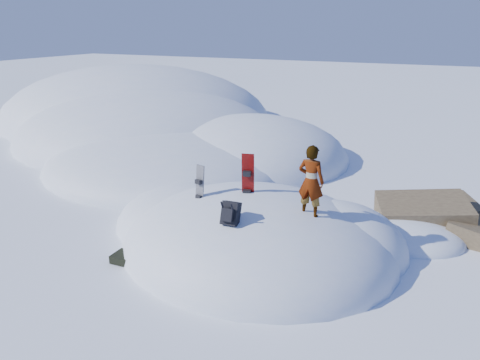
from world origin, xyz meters
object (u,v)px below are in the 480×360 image
at_px(snowboard_dark, 199,191).
at_px(person, 311,181).
at_px(backpack, 230,213).
at_px(snowboard_red, 248,185).

bearing_deg(snowboard_dark, person, 18.45).
bearing_deg(person, snowboard_dark, 9.40).
distance_m(snowboard_dark, person, 2.82).
bearing_deg(person, backpack, 45.37).
bearing_deg(backpack, snowboard_dark, 140.89).
bearing_deg(backpack, person, 37.04).
distance_m(snowboard_red, person, 1.77).
relative_size(snowboard_red, person, 0.98).
bearing_deg(snowboard_red, backpack, -93.98).
bearing_deg(backpack, snowboard_red, 97.64).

